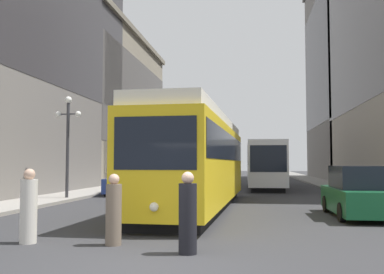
% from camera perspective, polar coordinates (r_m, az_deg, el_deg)
% --- Properties ---
extents(ground_plane, '(200.00, 200.00, 0.00)m').
position_cam_1_polar(ground_plane, '(8.50, -6.04, -16.49)').
color(ground_plane, '#303033').
extents(sidewalk_left, '(2.75, 120.00, 0.15)m').
position_cam_1_polar(sidewalk_left, '(49.18, -4.06, -5.62)').
color(sidewalk_left, gray).
rests_on(sidewalk_left, ground).
extents(sidewalk_right, '(2.75, 120.00, 0.15)m').
position_cam_1_polar(sidewalk_right, '(48.49, 15.72, -5.53)').
color(sidewalk_right, gray).
rests_on(sidewalk_right, ground).
extents(streetcar, '(3.09, 15.05, 3.89)m').
position_cam_1_polar(streetcar, '(18.47, 1.00, -2.91)').
color(streetcar, black).
rests_on(streetcar, ground).
extents(transit_bus, '(2.81, 12.98, 3.45)m').
position_cam_1_polar(transit_bus, '(34.21, 9.51, -3.38)').
color(transit_bus, black).
rests_on(transit_bus, ground).
extents(parked_car_left_near, '(2.07, 4.68, 1.82)m').
position_cam_1_polar(parked_car_left_near, '(26.80, -8.59, -5.74)').
color(parked_car_left_near, black).
rests_on(parked_car_left_near, ground).
extents(parked_car_left_mid, '(2.01, 5.00, 1.82)m').
position_cam_1_polar(parked_car_left_mid, '(32.87, -5.43, -5.34)').
color(parked_car_left_mid, black).
rests_on(parked_car_left_mid, ground).
extents(parked_car_right_far, '(1.92, 4.70, 1.82)m').
position_cam_1_polar(parked_car_right_far, '(16.57, 21.05, -6.97)').
color(parked_car_right_far, black).
rests_on(parked_car_right_far, ground).
extents(pedestrian_crossing_near, '(0.39, 0.39, 1.74)m').
position_cam_1_polar(pedestrian_crossing_near, '(9.31, -0.57, -10.33)').
color(pedestrian_crossing_near, black).
rests_on(pedestrian_crossing_near, ground).
extents(pedestrian_crossing_far, '(0.37, 0.37, 1.67)m').
position_cam_1_polar(pedestrian_crossing_far, '(10.43, -10.31, -9.71)').
color(pedestrian_crossing_far, '#6B5B4C').
rests_on(pedestrian_crossing_far, ground).
extents(pedestrian_on_sidewalk, '(0.40, 0.40, 1.79)m').
position_cam_1_polar(pedestrian_on_sidewalk, '(11.22, -20.77, -8.81)').
color(pedestrian_on_sidewalk, beige).
rests_on(pedestrian_on_sidewalk, ground).
extents(lamp_post_left_near, '(1.41, 0.36, 5.27)m').
position_cam_1_polar(lamp_post_left_near, '(23.41, -16.08, 0.84)').
color(lamp_post_left_near, '#333338').
rests_on(lamp_post_left_near, sidewalk_left).
extents(building_left_midblock, '(13.40, 23.06, 15.32)m').
position_cam_1_polar(building_left_midblock, '(47.49, -14.42, 3.81)').
color(building_left_midblock, gray).
rests_on(building_left_midblock, ground).
extents(building_right_midblock, '(12.11, 21.00, 26.38)m').
position_cam_1_polar(building_right_midblock, '(57.20, 21.83, 8.55)').
color(building_right_midblock, slate).
rests_on(building_right_midblock, ground).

